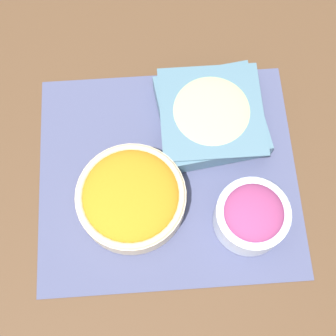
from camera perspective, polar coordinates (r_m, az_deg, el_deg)
ground_plane at (r=0.89m, az=-0.00°, el=-0.74°), size 3.00×3.00×0.00m
placemat at (r=0.89m, az=-0.00°, el=-0.70°), size 0.49×0.43×0.00m
carrot_bowl at (r=0.84m, az=-4.51°, el=-3.52°), size 0.20×0.20×0.07m
onion_bowl at (r=0.83m, az=10.19°, el=-5.74°), size 0.13×0.13×0.08m
cucumber_bowl at (r=0.91m, az=5.25°, el=6.50°), size 0.21×0.21×0.05m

